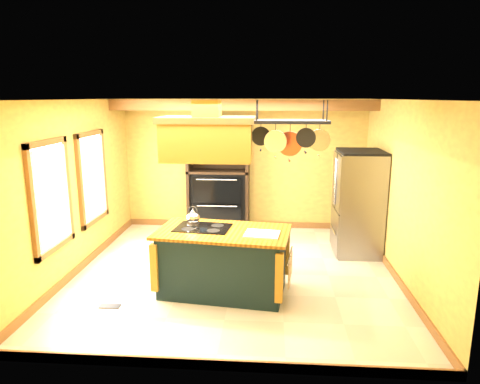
# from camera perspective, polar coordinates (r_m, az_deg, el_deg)

# --- Properties ---
(floor) EXTENTS (5.00, 5.00, 0.00)m
(floor) POSITION_cam_1_polar(r_m,az_deg,el_deg) (6.93, -0.75, -10.72)
(floor) COLOR beige
(floor) RESTS_ON ground
(ceiling) EXTENTS (5.00, 5.00, 0.00)m
(ceiling) POSITION_cam_1_polar(r_m,az_deg,el_deg) (6.36, -0.82, 12.22)
(ceiling) COLOR white
(ceiling) RESTS_ON wall_back
(wall_back) EXTENTS (5.00, 0.02, 2.70)m
(wall_back) POSITION_cam_1_polar(r_m,az_deg,el_deg) (8.96, 0.58, 3.66)
(wall_back) COLOR gold
(wall_back) RESTS_ON floor
(wall_front) EXTENTS (5.00, 0.02, 2.70)m
(wall_front) POSITION_cam_1_polar(r_m,az_deg,el_deg) (4.12, -3.77, -7.15)
(wall_front) COLOR gold
(wall_front) RESTS_ON floor
(wall_left) EXTENTS (0.02, 5.00, 2.70)m
(wall_left) POSITION_cam_1_polar(r_m,az_deg,el_deg) (7.17, -21.11, 0.55)
(wall_left) COLOR gold
(wall_left) RESTS_ON floor
(wall_right) EXTENTS (0.02, 5.00, 2.70)m
(wall_right) POSITION_cam_1_polar(r_m,az_deg,el_deg) (6.78, 20.78, -0.08)
(wall_right) COLOR gold
(wall_right) RESTS_ON floor
(ceiling_beam) EXTENTS (5.00, 0.15, 0.20)m
(ceiling_beam) POSITION_cam_1_polar(r_m,az_deg,el_deg) (8.06, 0.24, 11.51)
(ceiling_beam) COLOR brown
(ceiling_beam) RESTS_ON ceiling
(window_near) EXTENTS (0.06, 1.06, 1.56)m
(window_near) POSITION_cam_1_polar(r_m,az_deg,el_deg) (6.45, -23.84, -0.50)
(window_near) COLOR brown
(window_near) RESTS_ON wall_left
(window_far) EXTENTS (0.06, 1.06, 1.56)m
(window_far) POSITION_cam_1_polar(r_m,az_deg,el_deg) (7.68, -19.04, 1.84)
(window_far) COLOR brown
(window_far) RESTS_ON wall_left
(kitchen_island) EXTENTS (1.95, 1.24, 1.11)m
(kitchen_island) POSITION_cam_1_polar(r_m,az_deg,el_deg) (6.14, -2.25, -9.14)
(kitchen_island) COLOR black
(kitchen_island) RESTS_ON floor
(range_hood) EXTENTS (1.26, 0.71, 0.80)m
(range_hood) POSITION_cam_1_polar(r_m,az_deg,el_deg) (5.75, -4.38, 7.40)
(range_hood) COLOR #B67A2D
(range_hood) RESTS_ON ceiling
(pot_rack) EXTENTS (1.05, 0.49, 0.74)m
(pot_rack) POSITION_cam_1_polar(r_m,az_deg,el_deg) (5.70, 6.79, 8.26)
(pot_rack) COLOR black
(pot_rack) RESTS_ON ceiling
(refrigerator) EXTENTS (0.78, 0.92, 1.80)m
(refrigerator) POSITION_cam_1_polar(r_m,az_deg,el_deg) (7.82, 15.40, -1.67)
(refrigerator) COLOR gray
(refrigerator) RESTS_ON floor
(hutch) EXTENTS (1.25, 0.57, 2.22)m
(hutch) POSITION_cam_1_polar(r_m,az_deg,el_deg) (8.87, -2.84, 0.34)
(hutch) COLOR black
(hutch) RESTS_ON floor
(floor_register) EXTENTS (0.28, 0.13, 0.01)m
(floor_register) POSITION_cam_1_polar(r_m,az_deg,el_deg) (6.16, -16.96, -14.35)
(floor_register) COLOR black
(floor_register) RESTS_ON floor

